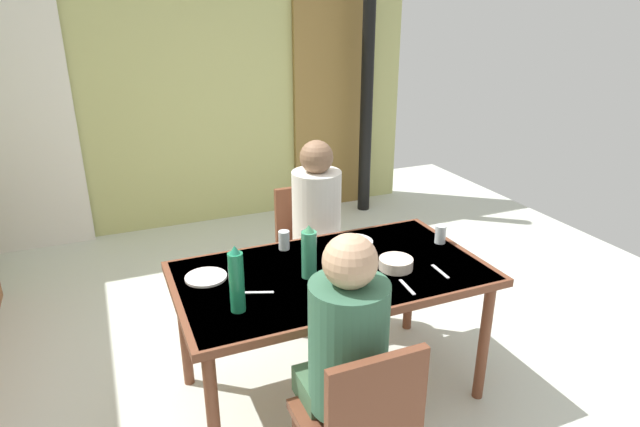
{
  "coord_description": "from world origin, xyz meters",
  "views": [
    {
      "loc": [
        -0.71,
        -2.39,
        1.96
      ],
      "look_at": [
        0.27,
        -0.07,
        0.97
      ],
      "focal_mm": 30.13,
      "sensor_mm": 36.0,
      "label": 1
    }
  ],
  "objects_px": {
    "dining_table": "(332,283)",
    "person_far_diner": "(317,211)",
    "chair_near_diner": "(361,425)",
    "water_bottle_green_near": "(309,253)",
    "serving_bowl_center": "(396,264)",
    "chair_far_diner": "(309,245)",
    "person_near_diner": "(347,341)",
    "water_bottle_green_far": "(237,280)"
  },
  "relations": [
    {
      "from": "person_far_diner",
      "to": "water_bottle_green_far",
      "type": "relative_size",
      "value": 2.51
    },
    {
      "from": "chair_near_diner",
      "to": "water_bottle_green_far",
      "type": "xyz_separation_m",
      "value": [
        -0.3,
        0.6,
        0.37
      ]
    },
    {
      "from": "chair_far_diner",
      "to": "serving_bowl_center",
      "type": "relative_size",
      "value": 5.12
    },
    {
      "from": "chair_far_diner",
      "to": "serving_bowl_center",
      "type": "bearing_deg",
      "value": 97.18
    },
    {
      "from": "water_bottle_green_near",
      "to": "serving_bowl_center",
      "type": "relative_size",
      "value": 1.59
    },
    {
      "from": "water_bottle_green_near",
      "to": "dining_table",
      "type": "bearing_deg",
      "value": 6.6
    },
    {
      "from": "water_bottle_green_near",
      "to": "water_bottle_green_far",
      "type": "distance_m",
      "value": 0.43
    },
    {
      "from": "person_far_diner",
      "to": "serving_bowl_center",
      "type": "relative_size",
      "value": 4.53
    },
    {
      "from": "chair_far_diner",
      "to": "person_near_diner",
      "type": "height_order",
      "value": "person_near_diner"
    },
    {
      "from": "person_far_diner",
      "to": "water_bottle_green_far",
      "type": "height_order",
      "value": "person_far_diner"
    },
    {
      "from": "water_bottle_green_far",
      "to": "person_near_diner",
      "type": "bearing_deg",
      "value": -57.31
    },
    {
      "from": "dining_table",
      "to": "serving_bowl_center",
      "type": "distance_m",
      "value": 0.33
    },
    {
      "from": "water_bottle_green_near",
      "to": "water_bottle_green_far",
      "type": "bearing_deg",
      "value": -157.16
    },
    {
      "from": "dining_table",
      "to": "water_bottle_green_far",
      "type": "relative_size",
      "value": 5.02
    },
    {
      "from": "dining_table",
      "to": "person_near_diner",
      "type": "bearing_deg",
      "value": -109.47
    },
    {
      "from": "chair_near_diner",
      "to": "person_far_diner",
      "type": "bearing_deg",
      "value": 73.58
    },
    {
      "from": "water_bottle_green_near",
      "to": "water_bottle_green_far",
      "type": "height_order",
      "value": "water_bottle_green_far"
    },
    {
      "from": "water_bottle_green_far",
      "to": "water_bottle_green_near",
      "type": "bearing_deg",
      "value": 22.84
    },
    {
      "from": "chair_far_diner",
      "to": "water_bottle_green_far",
      "type": "distance_m",
      "value": 1.25
    },
    {
      "from": "chair_near_diner",
      "to": "serving_bowl_center",
      "type": "height_order",
      "value": "chair_near_diner"
    },
    {
      "from": "chair_near_diner",
      "to": "chair_far_diner",
      "type": "xyz_separation_m",
      "value": [
        0.42,
        1.56,
        0.0
      ]
    },
    {
      "from": "person_near_diner",
      "to": "chair_near_diner",
      "type": "bearing_deg",
      "value": -90.0
    },
    {
      "from": "person_near_diner",
      "to": "serving_bowl_center",
      "type": "bearing_deg",
      "value": 45.4
    },
    {
      "from": "dining_table",
      "to": "chair_far_diner",
      "type": "xyz_separation_m",
      "value": [
        0.19,
        0.78,
        -0.16
      ]
    },
    {
      "from": "chair_far_diner",
      "to": "person_near_diner",
      "type": "relative_size",
      "value": 1.13
    },
    {
      "from": "person_near_diner",
      "to": "serving_bowl_center",
      "type": "height_order",
      "value": "person_near_diner"
    },
    {
      "from": "chair_far_diner",
      "to": "person_near_diner",
      "type": "bearing_deg",
      "value": 73.58
    },
    {
      "from": "dining_table",
      "to": "person_far_diner",
      "type": "relative_size",
      "value": 2.0
    },
    {
      "from": "person_near_diner",
      "to": "water_bottle_green_far",
      "type": "distance_m",
      "value": 0.56
    },
    {
      "from": "chair_near_diner",
      "to": "dining_table",
      "type": "bearing_deg",
      "value": 73.74
    },
    {
      "from": "dining_table",
      "to": "water_bottle_green_far",
      "type": "bearing_deg",
      "value": -160.85
    },
    {
      "from": "water_bottle_green_near",
      "to": "chair_near_diner",
      "type": "bearing_deg",
      "value": -97.5
    },
    {
      "from": "chair_near_diner",
      "to": "water_bottle_green_far",
      "type": "relative_size",
      "value": 2.84
    },
    {
      "from": "person_near_diner",
      "to": "serving_bowl_center",
      "type": "xyz_separation_m",
      "value": [
        0.53,
        0.54,
        -0.03
      ]
    },
    {
      "from": "water_bottle_green_near",
      "to": "chair_far_diner",
      "type": "bearing_deg",
      "value": 68.15
    },
    {
      "from": "serving_bowl_center",
      "to": "chair_near_diner",
      "type": "bearing_deg",
      "value": -128.2
    },
    {
      "from": "person_near_diner",
      "to": "person_far_diner",
      "type": "distance_m",
      "value": 1.35
    },
    {
      "from": "chair_near_diner",
      "to": "water_bottle_green_far",
      "type": "height_order",
      "value": "water_bottle_green_far"
    },
    {
      "from": "person_near_diner",
      "to": "person_far_diner",
      "type": "height_order",
      "value": "same"
    },
    {
      "from": "chair_near_diner",
      "to": "water_bottle_green_near",
      "type": "height_order",
      "value": "water_bottle_green_near"
    },
    {
      "from": "person_far_diner",
      "to": "person_near_diner",
      "type": "bearing_deg",
      "value": 71.95
    },
    {
      "from": "person_far_diner",
      "to": "chair_far_diner",
      "type": "bearing_deg",
      "value": -90.0
    }
  ]
}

